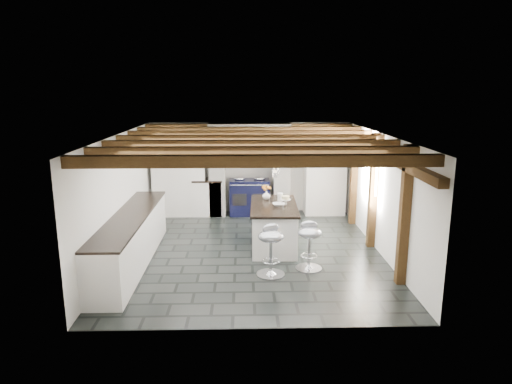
{
  "coord_description": "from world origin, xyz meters",
  "views": [
    {
      "loc": [
        -0.15,
        -8.54,
        3.16
      ],
      "look_at": [
        0.1,
        0.4,
        1.1
      ],
      "focal_mm": 32.0,
      "sensor_mm": 36.0,
      "label": 1
    }
  ],
  "objects_px": {
    "range_cooker": "(250,196)",
    "bar_stool_near": "(309,240)",
    "bar_stool_far": "(271,244)",
    "kitchen_island": "(274,225)"
  },
  "relations": [
    {
      "from": "range_cooker",
      "to": "kitchen_island",
      "type": "height_order",
      "value": "kitchen_island"
    },
    {
      "from": "range_cooker",
      "to": "bar_stool_near",
      "type": "bearing_deg",
      "value": -74.67
    },
    {
      "from": "range_cooker",
      "to": "bar_stool_far",
      "type": "relative_size",
      "value": 1.11
    },
    {
      "from": "range_cooker",
      "to": "bar_stool_near",
      "type": "height_order",
      "value": "range_cooker"
    },
    {
      "from": "range_cooker",
      "to": "bar_stool_near",
      "type": "relative_size",
      "value": 1.15
    },
    {
      "from": "range_cooker",
      "to": "kitchen_island",
      "type": "relative_size",
      "value": 0.56
    },
    {
      "from": "range_cooker",
      "to": "kitchen_island",
      "type": "bearing_deg",
      "value": -79.46
    },
    {
      "from": "range_cooker",
      "to": "kitchen_island",
      "type": "xyz_separation_m",
      "value": [
        0.45,
        -2.43,
        -0.02
      ]
    },
    {
      "from": "range_cooker",
      "to": "bar_stool_near",
      "type": "xyz_separation_m",
      "value": [
        1.0,
        -3.64,
        0.07
      ]
    },
    {
      "from": "bar_stool_near",
      "to": "bar_stool_far",
      "type": "xyz_separation_m",
      "value": [
        -0.7,
        -0.25,
        0.02
      ]
    }
  ]
}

